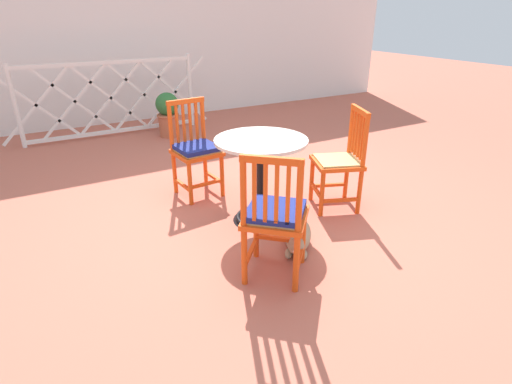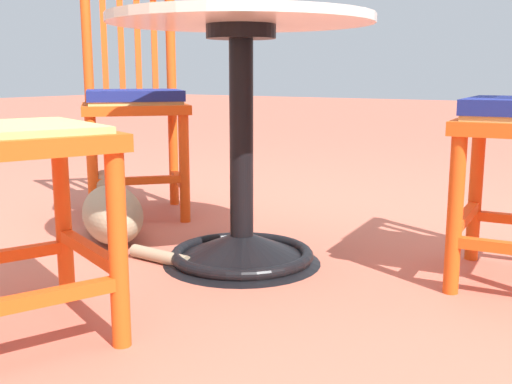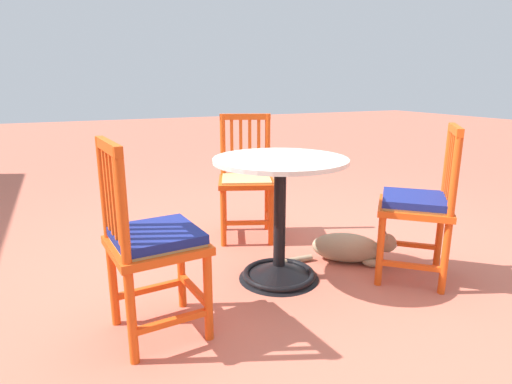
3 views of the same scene
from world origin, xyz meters
name	(u,v)px [view 2 (image 2 of 3)]	position (x,y,z in m)	size (l,w,h in m)	color
ground_plane	(242,266)	(0.00, 0.00, 0.00)	(24.00, 24.00, 0.00)	#BC604C
cafe_table	(242,170)	(-0.04, -0.02, 0.28)	(0.76, 0.76, 0.73)	black
orange_chair_near_fence	(134,104)	(-0.36, -0.76, 0.45)	(0.57, 0.57, 0.91)	#E04C14
tabby_cat	(112,211)	(-0.03, -0.56, 0.10)	(0.43, 0.68, 0.23)	#9E896B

